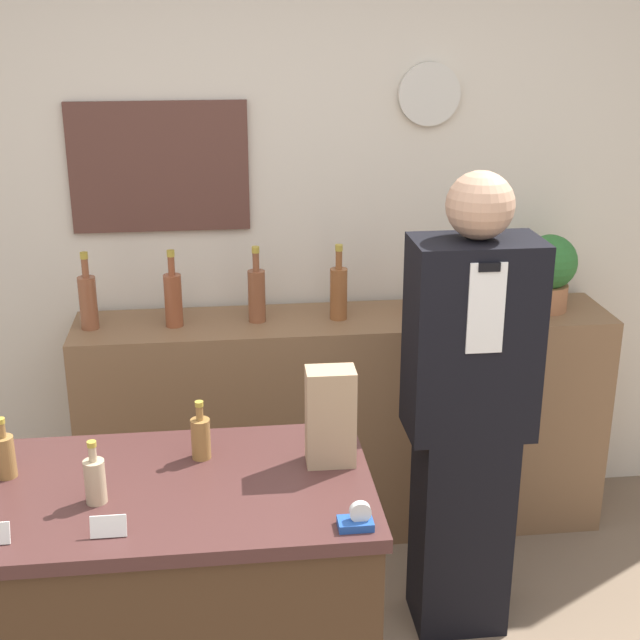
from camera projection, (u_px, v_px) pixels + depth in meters
back_wall at (278, 214)px, 3.75m from camera, size 5.20×0.09×2.70m
back_shelf at (345, 424)px, 3.83m from camera, size 2.22×0.41×0.97m
display_counter at (174, 625)px, 2.62m from camera, size 1.15×0.67×0.93m
shopkeeper at (467, 415)px, 3.09m from camera, size 0.43×0.27×1.70m
potted_plant at (549, 270)px, 3.70m from camera, size 0.23×0.23×0.32m
paper_bag at (330, 417)px, 2.54m from camera, size 0.14×0.10×0.29m
tape_dispenser at (357, 520)px, 2.26m from camera, size 0.09×0.06×0.07m
price_card_right at (108, 526)px, 2.22m from camera, size 0.09×0.02×0.06m
counter_bottle_0 at (5, 455)px, 2.49m from camera, size 0.06×0.06×0.18m
counter_bottle_1 at (95, 479)px, 2.36m from camera, size 0.06×0.06×0.18m
counter_bottle_2 at (201, 437)px, 2.59m from camera, size 0.06×0.06×0.18m
shelf_bottle_0 at (88, 300)px, 3.50m from camera, size 0.07×0.07×0.31m
shelf_bottle_1 at (173, 298)px, 3.53m from camera, size 0.07×0.07×0.31m
shelf_bottle_2 at (257, 294)px, 3.58m from camera, size 0.07×0.07×0.31m
shelf_bottle_3 at (339, 291)px, 3.61m from camera, size 0.07×0.07×0.31m
shelf_bottle_4 at (419, 289)px, 3.64m from camera, size 0.07×0.07×0.31m
shelf_bottle_5 at (497, 285)px, 3.69m from camera, size 0.07×0.07×0.31m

